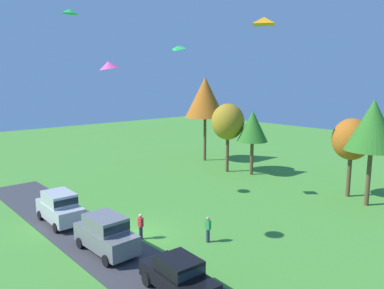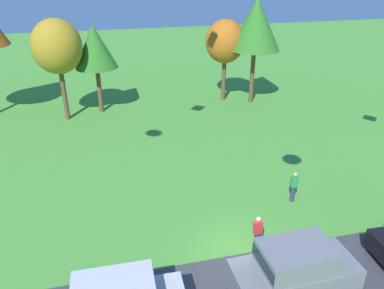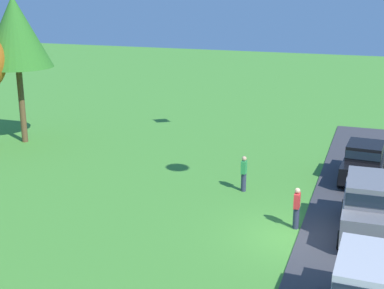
% 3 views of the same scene
% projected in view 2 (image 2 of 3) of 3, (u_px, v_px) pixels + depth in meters
% --- Properties ---
extents(ground_plane, '(120.00, 120.00, 0.00)m').
position_uv_depth(ground_plane, '(239.00, 253.00, 16.13)').
color(ground_plane, '#478E33').
extents(car_suv_near_entrance, '(4.64, 2.14, 2.28)m').
position_uv_depth(car_suv_near_entrance, '(295.00, 269.00, 13.55)').
color(car_suv_near_entrance, slate).
rests_on(car_suv_near_entrance, ground).
extents(person_beside_suv, '(0.36, 0.24, 1.71)m').
position_uv_depth(person_beside_suv, '(294.00, 187.00, 19.28)').
color(person_beside_suv, '#2D334C').
rests_on(person_beside_suv, ground).
extents(person_on_lawn, '(0.36, 0.24, 1.71)m').
position_uv_depth(person_on_lawn, '(257.00, 233.00, 16.01)').
color(person_on_lawn, '#2D334C').
rests_on(person_on_lawn, ground).
extents(tree_right_of_center, '(3.65, 3.65, 7.70)m').
position_uv_depth(tree_right_of_center, '(57.00, 47.00, 27.28)').
color(tree_right_of_center, brown).
rests_on(tree_right_of_center, ground).
extents(tree_far_right, '(3.33, 3.33, 7.02)m').
position_uv_depth(tree_far_right, '(95.00, 47.00, 28.91)').
color(tree_far_right, brown).
rests_on(tree_far_right, ground).
extents(tree_far_left, '(3.32, 3.32, 7.00)m').
position_uv_depth(tree_far_left, '(225.00, 42.00, 31.61)').
color(tree_far_left, brown).
rests_on(tree_far_left, ground).
extents(tree_center_back, '(4.16, 4.16, 8.78)m').
position_uv_depth(tree_center_back, '(256.00, 24.00, 30.38)').
color(tree_center_back, brown).
rests_on(tree_center_back, ground).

